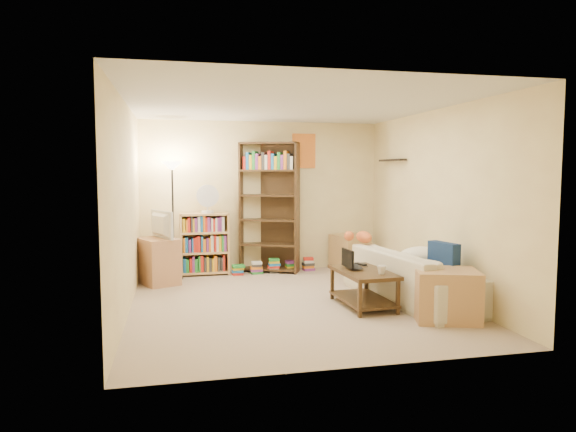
% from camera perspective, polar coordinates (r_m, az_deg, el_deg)
% --- Properties ---
extents(room, '(4.50, 4.54, 2.52)m').
position_cam_1_polar(room, '(6.45, 0.47, 4.53)').
color(room, tan).
rests_on(room, ground).
extents(sofa, '(2.48, 1.47, 0.65)m').
position_cam_1_polar(sofa, '(6.88, 13.67, -6.45)').
color(sofa, beige).
rests_on(sofa, ground).
extents(navy_pillow, '(0.23, 0.45, 0.39)m').
position_cam_1_polar(navy_pillow, '(6.50, 16.91, -4.52)').
color(navy_pillow, navy).
rests_on(navy_pillow, sofa).
extents(cream_blanket, '(0.60, 0.43, 0.26)m').
position_cam_1_polar(cream_blanket, '(6.97, 14.57, -4.37)').
color(cream_blanket, white).
rests_on(cream_blanket, sofa).
extents(tabby_cat, '(0.52, 0.24, 0.18)m').
position_cam_1_polar(tabby_cat, '(7.39, 8.14, -2.30)').
color(tabby_cat, orange).
rests_on(tabby_cat, sofa).
extents(coffee_table, '(0.62, 1.05, 0.45)m').
position_cam_1_polar(coffee_table, '(6.48, 8.36, -7.33)').
color(coffee_table, '#3F2A18').
rests_on(coffee_table, ground).
extents(laptop, '(0.42, 0.31, 0.03)m').
position_cam_1_polar(laptop, '(6.56, 7.84, -5.66)').
color(laptop, black).
rests_on(laptop, coffee_table).
extents(laptop_screen, '(0.03, 0.34, 0.23)m').
position_cam_1_polar(laptop_screen, '(6.48, 6.65, -4.69)').
color(laptop_screen, white).
rests_on(laptop_screen, laptop).
extents(mug, '(0.16, 0.16, 0.10)m').
position_cam_1_polar(mug, '(6.23, 10.35, -5.91)').
color(mug, white).
rests_on(mug, coffee_table).
extents(tv_remote, '(0.12, 0.19, 0.02)m').
position_cam_1_polar(tv_remote, '(6.80, 8.08, -5.32)').
color(tv_remote, black).
rests_on(tv_remote, coffee_table).
extents(tv_stand, '(0.68, 0.77, 0.68)m').
position_cam_1_polar(tv_stand, '(7.90, -14.22, -4.88)').
color(tv_stand, tan).
rests_on(tv_stand, ground).
extents(television, '(0.78, 0.63, 0.41)m').
position_cam_1_polar(television, '(7.83, -14.30, -0.94)').
color(television, black).
rests_on(television, tv_stand).
extents(tall_bookshelf, '(1.01, 0.69, 2.15)m').
position_cam_1_polar(tall_bookshelf, '(8.49, -2.09, 1.34)').
color(tall_bookshelf, '#3F2918').
rests_on(tall_bookshelf, ground).
extents(short_bookshelf, '(0.79, 0.33, 1.00)m').
position_cam_1_polar(short_bookshelf, '(8.42, -9.26, -3.08)').
color(short_bookshelf, '#DCB26B').
rests_on(short_bookshelf, ground).
extents(desk_fan, '(0.36, 0.20, 0.46)m').
position_cam_1_polar(desk_fan, '(8.30, -8.92, 1.91)').
color(desk_fan, silver).
rests_on(desk_fan, short_bookshelf).
extents(floor_lamp, '(0.31, 0.31, 1.82)m').
position_cam_1_polar(floor_lamp, '(8.08, -12.73, 3.30)').
color(floor_lamp, black).
rests_on(floor_lamp, ground).
extents(side_table, '(0.67, 0.67, 0.60)m').
position_cam_1_polar(side_table, '(8.85, 6.87, -3.99)').
color(side_table, tan).
rests_on(side_table, ground).
extents(end_cabinet, '(0.83, 0.76, 0.57)m').
position_cam_1_polar(end_cabinet, '(6.10, 17.16, -8.38)').
color(end_cabinet, tan).
rests_on(end_cabinet, ground).
extents(book_stacks, '(1.40, 0.28, 0.24)m').
position_cam_1_polar(book_stacks, '(8.53, -1.39, -5.62)').
color(book_stacks, red).
rests_on(book_stacks, ground).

